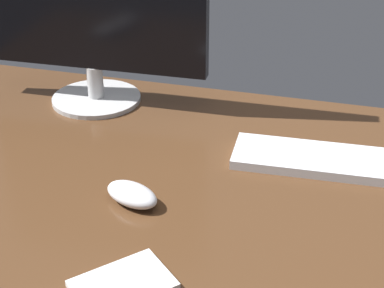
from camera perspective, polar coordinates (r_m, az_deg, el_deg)
desk at (r=115.80cm, az=-0.30°, el=-3.76°), size 140.00×84.00×2.00cm
keyboard at (r=122.45cm, az=14.17°, el=-1.70°), size 44.49×14.29×1.88cm
computer_mouse at (r=108.45cm, az=-5.61°, el=-4.70°), size 11.92×9.24×3.50cm
notepad at (r=92.01cm, az=-6.47°, el=-12.92°), size 16.45×16.76×1.05cm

